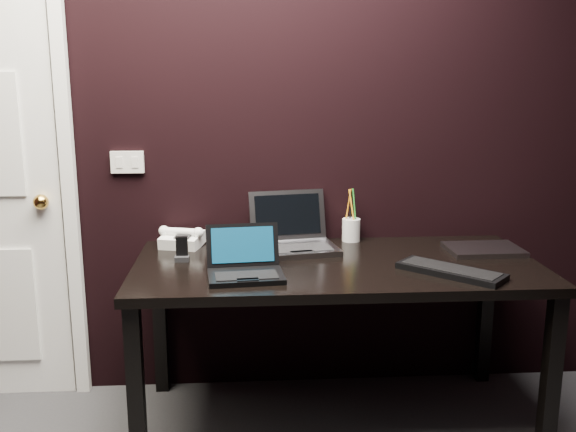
{
  "coord_description": "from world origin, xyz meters",
  "views": [
    {
      "loc": [
        -0.08,
        -1.18,
        1.52
      ],
      "look_at": [
        0.09,
        1.35,
        0.95
      ],
      "focal_mm": 40.0,
      "sensor_mm": 36.0,
      "label": 1
    }
  ],
  "objects": [
    {
      "name": "desk_phone",
      "position": [
        -0.37,
        1.69,
        0.78
      ],
      "size": [
        0.22,
        0.2,
        0.11
      ],
      "color": "white",
      "rests_on": "desk"
    },
    {
      "name": "closed_laptop",
      "position": [
        0.98,
        1.51,
        0.75
      ],
      "size": [
        0.33,
        0.24,
        0.02
      ],
      "color": "#9A9BA0",
      "rests_on": "desk"
    },
    {
      "name": "ext_keyboard",
      "position": [
        0.73,
        1.2,
        0.75
      ],
      "size": [
        0.4,
        0.39,
        0.03
      ],
      "color": "black",
      "rests_on": "desk"
    },
    {
      "name": "netbook",
      "position": [
        -0.09,
        1.23,
        0.78
      ],
      "size": [
        0.31,
        0.28,
        0.19
      ],
      "color": "black",
      "rests_on": "desk"
    },
    {
      "name": "wall_switch",
      "position": [
        -0.62,
        1.79,
        1.12
      ],
      "size": [
        0.15,
        0.02,
        0.1
      ],
      "color": "silver",
      "rests_on": "wall_back"
    },
    {
      "name": "silver_laptop",
      "position": [
        0.13,
        1.61,
        0.79
      ],
      "size": [
        0.41,
        0.38,
        0.25
      ],
      "color": "gray",
      "rests_on": "desk"
    },
    {
      "name": "wall_back",
      "position": [
        0.0,
        1.8,
        1.3
      ],
      "size": [
        4.0,
        0.0,
        4.0
      ],
      "primitive_type": "plane",
      "rotation": [
        1.57,
        0.0,
        0.0
      ],
      "color": "black",
      "rests_on": "ground"
    },
    {
      "name": "pen_cup",
      "position": [
        0.42,
        1.74,
        0.8
      ],
      "size": [
        0.11,
        0.11,
        0.25
      ],
      "color": "silver",
      "rests_on": "desk"
    },
    {
      "name": "desk",
      "position": [
        0.3,
        1.4,
        0.66
      ],
      "size": [
        1.7,
        0.8,
        0.74
      ],
      "color": "black",
      "rests_on": "ground"
    },
    {
      "name": "mobile_phone",
      "position": [
        -0.35,
        1.47,
        0.78
      ],
      "size": [
        0.06,
        0.05,
        0.1
      ],
      "color": "black",
      "rests_on": "desk"
    }
  ]
}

